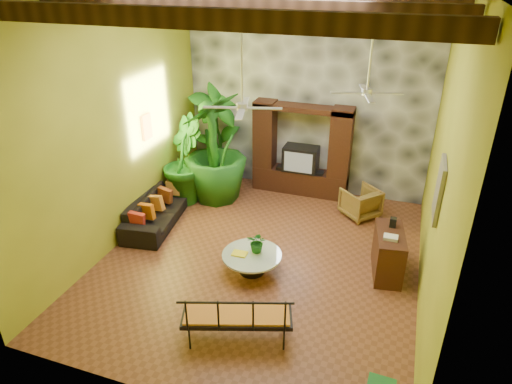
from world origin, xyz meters
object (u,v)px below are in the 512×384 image
at_px(sofa, 157,210).
at_px(ceiling_fan_back, 368,81).
at_px(wicker_armchair, 360,202).
at_px(tall_plant_c, 215,148).
at_px(side_console, 388,253).
at_px(entertainment_center, 301,157).
at_px(coffee_table, 252,260).
at_px(tall_plant_b, 183,160).
at_px(tall_plant_a, 218,133).
at_px(iron_bench, 235,315).
at_px(ceiling_fan_front, 242,94).

bearing_deg(sofa, ceiling_fan_back, -89.52).
bearing_deg(wicker_armchair, tall_plant_c, -43.92).
height_order(sofa, side_console, side_console).
bearing_deg(ceiling_fan_back, entertainment_center, 129.57).
bearing_deg(ceiling_fan_back, side_console, -47.45).
bearing_deg(ceiling_fan_back, coffee_table, -134.16).
xyz_separation_m(tall_plant_b, tall_plant_c, (0.71, 0.33, 0.28)).
distance_m(tall_plant_a, side_console, 5.49).
distance_m(wicker_armchair, tall_plant_b, 4.30).
bearing_deg(iron_bench, ceiling_fan_front, 87.97).
xyz_separation_m(sofa, tall_plant_b, (0.07, 1.23, 0.73)).
relative_size(entertainment_center, sofa, 1.07).
bearing_deg(tall_plant_c, ceiling_fan_front, -56.50).
height_order(tall_plant_c, iron_bench, tall_plant_c).
height_order(ceiling_fan_front, coffee_table, ceiling_fan_front).
bearing_deg(side_console, wicker_armchair, 101.92).
bearing_deg(side_console, iron_bench, -137.28).
bearing_deg(iron_bench, sofa, 118.41).
height_order(wicker_armchair, iron_bench, iron_bench).
bearing_deg(coffee_table, ceiling_fan_back, 45.84).
height_order(ceiling_fan_front, tall_plant_b, ceiling_fan_front).
distance_m(ceiling_fan_front, coffee_table, 3.15).
relative_size(ceiling_fan_front, side_console, 1.70).
bearing_deg(ceiling_fan_back, tall_plant_c, 165.08).
xyz_separation_m(ceiling_fan_front, tall_plant_a, (-2.04, 3.55, -2.07)).
bearing_deg(entertainment_center, wicker_armchair, -25.10).
bearing_deg(ceiling_fan_front, tall_plant_a, 119.85).
relative_size(ceiling_fan_back, side_console, 1.70).
bearing_deg(wicker_armchair, sofa, -25.09).
bearing_deg(sofa, ceiling_fan_front, -119.52).
bearing_deg(iron_bench, ceiling_fan_back, 51.62).
relative_size(entertainment_center, tall_plant_a, 0.90).
distance_m(tall_plant_c, coffee_table, 3.36).
xyz_separation_m(entertainment_center, ceiling_fan_front, (-0.20, -3.54, 2.44)).
height_order(entertainment_center, sofa, entertainment_center).
bearing_deg(wicker_armchair, side_console, 62.66).
xyz_separation_m(ceiling_fan_front, side_console, (2.59, 0.74, -2.96)).
bearing_deg(ceiling_fan_front, side_console, 15.82).
relative_size(ceiling_fan_back, tall_plant_b, 0.88).
bearing_deg(tall_plant_c, sofa, -116.57).
distance_m(tall_plant_c, side_console, 4.71).
bearing_deg(entertainment_center, sofa, -135.88).
relative_size(ceiling_fan_back, wicker_armchair, 2.47).
distance_m(tall_plant_b, coffee_table, 3.51).
relative_size(tall_plant_c, iron_bench, 1.51).
bearing_deg(tall_plant_b, entertainment_center, 27.53).
bearing_deg(side_console, ceiling_fan_front, -172.98).
distance_m(sofa, tall_plant_b, 1.43).
distance_m(ceiling_fan_back, coffee_table, 3.91).
relative_size(wicker_armchair, side_console, 0.69).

